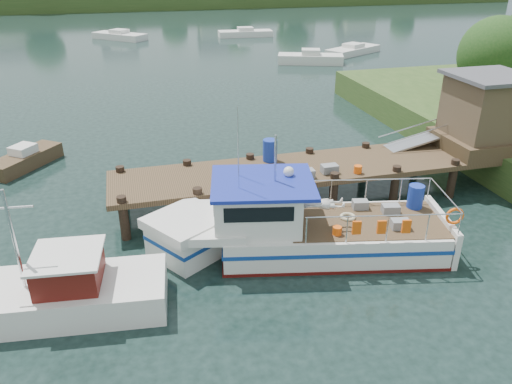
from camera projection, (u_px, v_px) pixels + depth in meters
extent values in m
plane|color=black|center=(271.00, 203.00, 19.33)|extent=(160.00, 160.00, 0.00)
cylinder|color=#332114|center=(487.00, 100.00, 27.13)|extent=(0.50, 0.50, 3.05)
sphere|color=#224217|center=(496.00, 54.00, 26.07)|extent=(3.90, 3.90, 3.90)
cylinder|color=#332114|center=(109.00, 0.00, 84.35)|extent=(0.60, 0.60, 3.00)
cube|color=#473521|center=(321.00, 167.00, 19.23)|extent=(16.00, 3.00, 0.20)
cylinder|color=black|center=(124.00, 222.00, 16.65)|extent=(0.32, 0.32, 1.90)
cylinder|color=black|center=(123.00, 190.00, 18.91)|extent=(0.32, 0.32, 1.90)
cylinder|color=black|center=(199.00, 213.00, 17.23)|extent=(0.32, 0.32, 1.90)
cylinder|color=black|center=(188.00, 183.00, 19.49)|extent=(0.32, 0.32, 1.90)
cylinder|color=black|center=(268.00, 204.00, 17.80)|extent=(0.32, 0.32, 1.90)
cylinder|color=black|center=(250.00, 176.00, 20.07)|extent=(0.32, 0.32, 1.90)
cylinder|color=black|center=(333.00, 197.00, 18.38)|extent=(0.32, 0.32, 1.90)
cylinder|color=black|center=(309.00, 170.00, 20.65)|extent=(0.32, 0.32, 1.90)
cylinder|color=black|center=(394.00, 189.00, 18.96)|extent=(0.32, 0.32, 1.90)
cylinder|color=black|center=(364.00, 164.00, 21.22)|extent=(0.32, 0.32, 1.90)
cylinder|color=black|center=(452.00, 182.00, 19.54)|extent=(0.32, 0.32, 1.90)
cylinder|color=black|center=(416.00, 158.00, 21.80)|extent=(0.32, 0.32, 1.90)
cylinder|color=black|center=(506.00, 176.00, 20.11)|extent=(0.32, 0.32, 1.90)
cylinder|color=black|center=(466.00, 153.00, 22.38)|extent=(0.32, 0.32, 1.90)
cube|color=#473521|center=(479.00, 141.00, 20.68)|extent=(3.20, 3.00, 0.60)
cube|color=#4E3E2C|center=(486.00, 109.00, 20.07)|extent=(2.60, 2.60, 2.40)
cube|color=#47474C|center=(493.00, 76.00, 19.50)|extent=(3.00, 3.00, 0.15)
cube|color=#A5A8AD|center=(418.00, 140.00, 20.95)|extent=(3.34, 0.90, 0.79)
cylinder|color=silver|center=(425.00, 132.00, 20.38)|extent=(3.34, 0.05, 0.76)
cylinder|color=silver|center=(415.00, 126.00, 21.08)|extent=(3.34, 0.05, 0.76)
cube|color=slate|center=(306.00, 174.00, 18.02)|extent=(0.60, 0.40, 0.30)
cube|color=slate|center=(329.00, 169.00, 18.42)|extent=(0.60, 0.40, 0.30)
cylinder|color=#EA540D|center=(358.00, 169.00, 18.40)|extent=(0.30, 0.30, 0.28)
cylinder|color=#17319E|center=(270.00, 150.00, 19.37)|extent=(0.56, 0.56, 0.85)
cube|color=silver|center=(331.00, 236.00, 16.06)|extent=(7.30, 4.12, 1.05)
cube|color=silver|center=(188.00, 240.00, 15.85)|extent=(2.69, 2.69, 1.05)
cube|color=silver|center=(187.00, 222.00, 15.57)|extent=(2.97, 2.93, 0.32)
cube|color=silver|center=(216.00, 222.00, 15.62)|extent=(2.34, 2.94, 0.28)
cube|color=navy|center=(331.00, 233.00, 16.00)|extent=(7.40, 4.18, 0.13)
cube|color=navy|center=(188.00, 236.00, 15.80)|extent=(2.74, 2.74, 0.13)
cube|color=#510E0B|center=(330.00, 249.00, 16.27)|extent=(7.39, 4.16, 0.13)
cube|color=#473521|center=(366.00, 221.00, 15.88)|extent=(5.36, 3.45, 0.04)
cube|color=silver|center=(440.00, 231.00, 16.18)|extent=(0.75, 2.73, 1.24)
cube|color=silver|center=(257.00, 204.00, 15.43)|extent=(3.01, 2.87, 1.38)
cube|color=black|center=(259.00, 215.00, 14.23)|extent=(1.98, 0.46, 0.46)
cube|color=black|center=(255.00, 180.00, 16.39)|extent=(1.98, 0.46, 0.46)
cube|color=black|center=(215.00, 197.00, 15.25)|extent=(0.38, 1.62, 0.46)
cube|color=#19289B|center=(263.00, 183.00, 15.12)|extent=(3.60, 3.25, 0.11)
cylinder|color=silver|center=(275.00, 158.00, 14.79)|extent=(0.09, 0.09, 1.47)
cylinder|color=silver|center=(238.00, 153.00, 14.17)|extent=(0.03, 0.03, 2.20)
cylinder|color=silver|center=(238.00, 142.00, 15.00)|extent=(0.03, 0.03, 2.20)
sphere|color=silver|center=(289.00, 172.00, 15.40)|extent=(0.39, 0.39, 0.33)
cylinder|color=silver|center=(384.00, 216.00, 14.37)|extent=(4.49, 0.99, 0.04)
cylinder|color=silver|center=(363.00, 180.00, 16.65)|extent=(4.49, 0.99, 0.04)
cylinder|color=silver|center=(446.00, 195.00, 15.61)|extent=(0.56, 2.47, 0.04)
cylinder|color=silver|center=(306.00, 231.00, 14.46)|extent=(0.05, 0.05, 0.87)
cylinder|color=silver|center=(296.00, 193.00, 16.74)|extent=(0.05, 0.05, 0.87)
cylinder|color=silver|center=(347.00, 230.00, 14.51)|extent=(0.05, 0.05, 0.87)
cylinder|color=silver|center=(331.00, 192.00, 16.79)|extent=(0.05, 0.05, 0.87)
cylinder|color=silver|center=(387.00, 229.00, 14.56)|extent=(0.05, 0.05, 0.87)
cylinder|color=silver|center=(366.00, 191.00, 16.84)|extent=(0.05, 0.05, 0.87)
cylinder|color=silver|center=(427.00, 228.00, 14.62)|extent=(0.05, 0.05, 0.87)
cylinder|color=silver|center=(401.00, 191.00, 16.90)|extent=(0.05, 0.05, 0.87)
cylinder|color=silver|center=(460.00, 227.00, 14.66)|extent=(0.05, 0.05, 0.87)
cylinder|color=silver|center=(428.00, 190.00, 16.94)|extent=(0.05, 0.05, 0.87)
cube|color=slate|center=(400.00, 224.00, 15.35)|extent=(0.61, 0.47, 0.29)
cube|color=slate|center=(391.00, 209.00, 16.26)|extent=(0.61, 0.47, 0.29)
cube|color=slate|center=(360.00, 205.00, 16.55)|extent=(0.57, 0.45, 0.29)
cylinder|color=#17319E|center=(416.00, 197.00, 16.53)|extent=(0.61, 0.61, 0.81)
cylinder|color=#EA540D|center=(337.00, 231.00, 15.02)|extent=(0.33, 0.33, 0.28)
torus|color=#BFB28C|center=(348.00, 217.00, 15.99)|extent=(0.61, 0.61, 0.11)
torus|color=#EA540D|center=(455.00, 216.00, 15.11)|extent=(0.58, 0.21, 0.57)
cube|color=#EA540D|center=(357.00, 228.00, 14.48)|extent=(0.27, 0.14, 0.41)
cube|color=#EA540D|center=(382.00, 227.00, 14.51)|extent=(0.27, 0.14, 0.41)
cube|color=#EA540D|center=(406.00, 226.00, 14.54)|extent=(0.27, 0.14, 0.41)
imported|color=silver|center=(317.00, 204.00, 15.21)|extent=(0.50, 0.65, 1.61)
cube|color=silver|center=(57.00, 297.00, 13.34)|extent=(5.98, 2.75, 0.89)
cube|color=#52120D|center=(69.00, 270.00, 13.03)|extent=(1.77, 1.77, 0.85)
cube|color=silver|center=(66.00, 255.00, 12.84)|extent=(1.96, 1.96, 0.07)
cylinder|color=silver|center=(14.00, 240.00, 12.43)|extent=(0.10, 0.10, 2.76)
cylinder|color=silver|center=(6.00, 208.00, 12.05)|extent=(1.24, 0.19, 0.05)
cube|color=#473521|center=(25.00, 160.00, 22.47)|extent=(3.07, 3.54, 0.65)
cube|color=silver|center=(23.00, 150.00, 22.26)|extent=(1.27, 1.30, 0.42)
cube|color=silver|center=(245.00, 34.00, 57.44)|extent=(6.27, 2.50, 0.66)
cube|color=silver|center=(245.00, 29.00, 57.22)|extent=(1.82, 1.59, 0.42)
cube|color=silver|center=(310.00, 59.00, 43.41)|extent=(5.90, 3.68, 0.78)
cube|color=silver|center=(311.00, 52.00, 43.15)|extent=(1.93, 1.79, 0.50)
cube|color=silver|center=(353.00, 51.00, 47.66)|extent=(6.36, 4.81, 0.61)
cube|color=silver|center=(353.00, 46.00, 47.46)|extent=(2.21, 2.12, 0.39)
cube|color=silver|center=(120.00, 36.00, 55.55)|extent=(6.10, 5.86, 0.68)
cube|color=silver|center=(119.00, 31.00, 55.33)|extent=(2.33, 2.31, 0.44)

